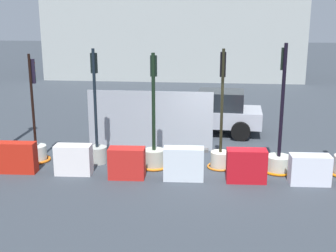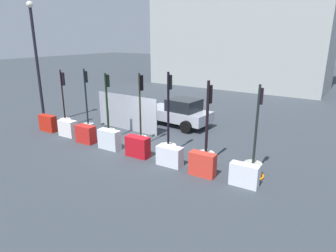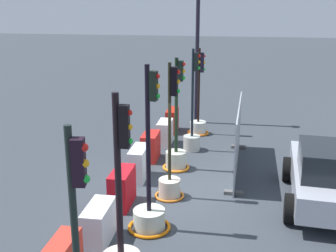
{
  "view_description": "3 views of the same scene",
  "coord_description": "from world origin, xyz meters",
  "px_view_note": "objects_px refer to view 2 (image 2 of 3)",
  "views": [
    {
      "loc": [
        -0.09,
        -12.31,
        4.41
      ],
      "look_at": [
        -1.44,
        0.18,
        1.18
      ],
      "focal_mm": 46.77,
      "sensor_mm": 36.0,
      "label": 1
    },
    {
      "loc": [
        8.65,
        -10.28,
        5.07
      ],
      "look_at": [
        1.44,
        0.37,
        1.14
      ],
      "focal_mm": 31.66,
      "sensor_mm": 36.0,
      "label": 2
    },
    {
      "loc": [
        9.73,
        1.9,
        4.75
      ],
      "look_at": [
        -0.97,
        -0.25,
        1.58
      ],
      "focal_mm": 44.14,
      "sensor_mm": 36.0,
      "label": 3
    }
  ],
  "objects_px": {
    "traffic_light_4": "(168,144)",
    "car_silver_hatchback": "(179,112)",
    "traffic_light_0": "(65,119)",
    "traffic_light_3": "(141,134)",
    "street_lamp_post": "(36,55)",
    "construction_barrier_2": "(86,134)",
    "construction_barrier_4": "(138,147)",
    "traffic_light_2": "(109,129)",
    "construction_barrier_7": "(244,175)",
    "traffic_light_1": "(88,121)",
    "construction_barrier_0": "(48,123)",
    "traffic_light_6": "(253,164)",
    "construction_barrier_5": "(170,156)",
    "construction_barrier_1": "(68,128)",
    "construction_barrier_3": "(109,139)",
    "construction_barrier_6": "(202,164)",
    "traffic_light_5": "(206,153)"
  },
  "relations": [
    {
      "from": "traffic_light_4",
      "to": "construction_barrier_7",
      "type": "relative_size",
      "value": 3.58
    },
    {
      "from": "construction_barrier_0",
      "to": "traffic_light_4",
      "type": "bearing_deg",
      "value": 6.96
    },
    {
      "from": "traffic_light_4",
      "to": "construction_barrier_4",
      "type": "bearing_deg",
      "value": -136.37
    },
    {
      "from": "construction_barrier_6",
      "to": "street_lamp_post",
      "type": "bearing_deg",
      "value": 175.65
    },
    {
      "from": "traffic_light_3",
      "to": "car_silver_hatchback",
      "type": "relative_size",
      "value": 0.87
    },
    {
      "from": "construction_barrier_0",
      "to": "street_lamp_post",
      "type": "height_order",
      "value": "street_lamp_post"
    },
    {
      "from": "street_lamp_post",
      "to": "construction_barrier_2",
      "type": "bearing_deg",
      "value": -10.25
    },
    {
      "from": "traffic_light_3",
      "to": "construction_barrier_4",
      "type": "height_order",
      "value": "traffic_light_3"
    },
    {
      "from": "construction_barrier_4",
      "to": "traffic_light_1",
      "type": "bearing_deg",
      "value": 165.84
    },
    {
      "from": "traffic_light_5",
      "to": "construction_barrier_2",
      "type": "height_order",
      "value": "traffic_light_5"
    },
    {
      "from": "traffic_light_4",
      "to": "traffic_light_5",
      "type": "distance_m",
      "value": 1.87
    },
    {
      "from": "construction_barrier_3",
      "to": "construction_barrier_4",
      "type": "bearing_deg",
      "value": 0.95
    },
    {
      "from": "traffic_light_4",
      "to": "car_silver_hatchback",
      "type": "xyz_separation_m",
      "value": [
        -1.96,
        4.04,
        0.28
      ]
    },
    {
      "from": "traffic_light_4",
      "to": "car_silver_hatchback",
      "type": "bearing_deg",
      "value": 115.91
    },
    {
      "from": "traffic_light_5",
      "to": "construction_barrier_0",
      "type": "xyz_separation_m",
      "value": [
        -9.29,
        -0.86,
        -0.09
      ]
    },
    {
      "from": "construction_barrier_1",
      "to": "construction_barrier_5",
      "type": "bearing_deg",
      "value": -0.51
    },
    {
      "from": "traffic_light_2",
      "to": "construction_barrier_7",
      "type": "xyz_separation_m",
      "value": [
        7.42,
        -0.85,
        -0.14
      ]
    },
    {
      "from": "traffic_light_2",
      "to": "construction_barrier_7",
      "type": "bearing_deg",
      "value": -6.54
    },
    {
      "from": "construction_barrier_5",
      "to": "traffic_light_1",
      "type": "bearing_deg",
      "value": 169.8
    },
    {
      "from": "construction_barrier_4",
      "to": "construction_barrier_7",
      "type": "height_order",
      "value": "construction_barrier_4"
    },
    {
      "from": "traffic_light_5",
      "to": "construction_barrier_0",
      "type": "height_order",
      "value": "traffic_light_5"
    },
    {
      "from": "traffic_light_2",
      "to": "construction_barrier_6",
      "type": "bearing_deg",
      "value": -9.28
    },
    {
      "from": "construction_barrier_1",
      "to": "traffic_light_5",
      "type": "bearing_deg",
      "value": 6.04
    },
    {
      "from": "construction_barrier_6",
      "to": "car_silver_hatchback",
      "type": "height_order",
      "value": "car_silver_hatchback"
    },
    {
      "from": "traffic_light_3",
      "to": "construction_barrier_3",
      "type": "relative_size",
      "value": 3.15
    },
    {
      "from": "traffic_light_1",
      "to": "construction_barrier_6",
      "type": "xyz_separation_m",
      "value": [
        7.6,
        -1.18,
        -0.21
      ]
    },
    {
      "from": "traffic_light_3",
      "to": "traffic_light_5",
      "type": "bearing_deg",
      "value": -2.94
    },
    {
      "from": "traffic_light_4",
      "to": "construction_barrier_1",
      "type": "height_order",
      "value": "traffic_light_4"
    },
    {
      "from": "traffic_light_3",
      "to": "construction_barrier_4",
      "type": "bearing_deg",
      "value": -57.4
    },
    {
      "from": "traffic_light_1",
      "to": "street_lamp_post",
      "type": "distance_m",
      "value": 4.87
    },
    {
      "from": "construction_barrier_0",
      "to": "construction_barrier_5",
      "type": "distance_m",
      "value": 8.11
    },
    {
      "from": "traffic_light_1",
      "to": "street_lamp_post",
      "type": "relative_size",
      "value": 0.5
    },
    {
      "from": "traffic_light_2",
      "to": "construction_barrier_7",
      "type": "distance_m",
      "value": 7.47
    },
    {
      "from": "street_lamp_post",
      "to": "construction_barrier_0",
      "type": "bearing_deg",
      "value": -26.89
    },
    {
      "from": "traffic_light_0",
      "to": "traffic_light_3",
      "type": "relative_size",
      "value": 0.94
    },
    {
      "from": "traffic_light_6",
      "to": "construction_barrier_5",
      "type": "xyz_separation_m",
      "value": [
        -3.12,
        -0.95,
        -0.08
      ]
    },
    {
      "from": "construction_barrier_5",
      "to": "construction_barrier_6",
      "type": "relative_size",
      "value": 1.06
    },
    {
      "from": "street_lamp_post",
      "to": "traffic_light_3",
      "type": "bearing_deg",
      "value": 2.32
    },
    {
      "from": "construction_barrier_7",
      "to": "traffic_light_1",
      "type": "bearing_deg",
      "value": 173.3
    },
    {
      "from": "traffic_light_1",
      "to": "construction_barrier_0",
      "type": "relative_size",
      "value": 3.14
    },
    {
      "from": "traffic_light_3",
      "to": "construction_barrier_5",
      "type": "relative_size",
      "value": 3.24
    },
    {
      "from": "traffic_light_4",
      "to": "traffic_light_6",
      "type": "xyz_separation_m",
      "value": [
        3.8,
        0.03,
        -0.03
      ]
    },
    {
      "from": "traffic_light_1",
      "to": "construction_barrier_1",
      "type": "relative_size",
      "value": 3.33
    },
    {
      "from": "traffic_light_0",
      "to": "car_silver_hatchback",
      "type": "relative_size",
      "value": 0.82
    },
    {
      "from": "traffic_light_2",
      "to": "car_silver_hatchback",
      "type": "distance_m",
      "value": 4.42
    },
    {
      "from": "traffic_light_4",
      "to": "construction_barrier_5",
      "type": "distance_m",
      "value": 1.15
    },
    {
      "from": "construction_barrier_6",
      "to": "construction_barrier_7",
      "type": "distance_m",
      "value": 1.59
    },
    {
      "from": "construction_barrier_0",
      "to": "construction_barrier_3",
      "type": "xyz_separation_m",
      "value": [
        4.75,
        -0.05,
        0.01
      ]
    },
    {
      "from": "traffic_light_4",
      "to": "traffic_light_5",
      "type": "bearing_deg",
      "value": -1.39
    },
    {
      "from": "traffic_light_1",
      "to": "construction_barrier_7",
      "type": "bearing_deg",
      "value": -6.7
    }
  ]
}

